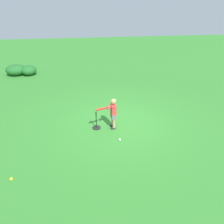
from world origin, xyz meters
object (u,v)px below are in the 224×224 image
object	(u,v)px
child_batter	(113,111)
play_ball_by_bucket	(11,179)
play_ball_near_batter	(120,140)
batting_tee	(96,125)

from	to	relation	value
child_batter	play_ball_by_bucket	distance (m)	3.51
play_ball_near_batter	batting_tee	size ratio (longest dim) A/B	0.12
play_ball_by_bucket	play_ball_near_batter	bearing A→B (deg)	22.76
play_ball_near_batter	batting_tee	bearing A→B (deg)	128.02
play_ball_near_batter	batting_tee	distance (m)	1.07
batting_tee	play_ball_by_bucket	bearing A→B (deg)	-137.51
play_ball_by_bucket	batting_tee	xyz separation A→B (m)	(2.26, 2.07, 0.06)
child_batter	batting_tee	world-z (taller)	child_batter
child_batter	play_ball_by_bucket	xyz separation A→B (m)	(-2.81, -2.01, -0.61)
child_batter	batting_tee	size ratio (longest dim) A/B	1.74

